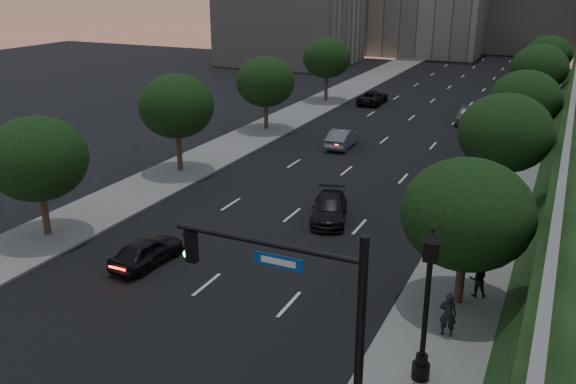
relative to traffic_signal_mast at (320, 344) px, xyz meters
The scene contains 25 objects.
ground 9.28m from the traffic_signal_mast, 165.21° to the left, with size 160.00×160.00×0.00m, color black.
road_surface 33.42m from the traffic_signal_mast, 104.37° to the left, with size 16.00×140.00×0.02m, color black.
sidewalk_right 32.44m from the traffic_signal_mast, 86.43° to the left, with size 4.50×140.00×0.15m, color slate.
sidewalk_left 37.29m from the traffic_signal_mast, 119.89° to the left, with size 4.50×140.00×0.15m, color slate.
parapet_wall 30.64m from the traffic_signal_mast, 80.12° to the left, with size 0.35×90.00×0.70m, color slate.
office_block_filler 79.96m from the traffic_signal_mast, 115.38° to the left, with size 18.00×16.00×14.00m, color #A7A299.
tree_right_a 10.39m from the traffic_signal_mast, 78.58° to the left, with size 5.20×5.20×6.24m.
tree_right_b 22.29m from the traffic_signal_mast, 84.71° to the left, with size 5.20×5.20×6.74m.
tree_right_c 35.24m from the traffic_signal_mast, 86.66° to the left, with size 5.20×5.20×6.24m.
tree_right_d 49.23m from the traffic_signal_mast, 87.61° to the left, with size 5.20×5.20×6.74m.
tree_right_e 64.21m from the traffic_signal_mast, 88.17° to the left, with size 5.20×5.20×6.24m.
tree_left_a 20.27m from the traffic_signal_mast, 156.20° to the left, with size 5.00×5.00×6.34m.
tree_left_b 27.42m from the traffic_signal_mast, 132.59° to the left, with size 5.00×5.00×6.71m.
tree_left_c 38.01m from the traffic_signal_mast, 119.20° to the left, with size 5.00×5.00×6.34m.
tree_left_d 50.70m from the traffic_signal_mast, 111.46° to the left, with size 5.00×5.00×6.71m.
traffic_signal_mast is the anchor object (origin of this frame).
street_lamp 4.97m from the traffic_signal_mast, 67.70° to the left, with size 0.64×0.64×5.62m.
sedan_near_left 14.47m from the traffic_signal_mast, 146.81° to the left, with size 1.60×3.98×1.36m, color black.
sedan_mid_left 32.80m from the traffic_signal_mast, 109.06° to the left, with size 1.55×4.44×1.46m, color slate.
sedan_far_left 49.93m from the traffic_signal_mast, 105.83° to the left, with size 2.28×4.95×1.37m, color black.
sedan_near_right 17.83m from the traffic_signal_mast, 110.37° to the left, with size 1.86×4.57×1.32m, color black.
sedan_far_right 43.51m from the traffic_signal_mast, 94.38° to the left, with size 1.86×4.63×1.58m, color #585B60.
pedestrian_a 8.19m from the traffic_signal_mast, 74.18° to the left, with size 0.64×0.42×1.75m, color black.
pedestrian_b 11.62m from the traffic_signal_mast, 76.32° to the left, with size 0.74×0.58×1.53m, color black.
pedestrian_c 18.42m from the traffic_signal_mast, 85.23° to the left, with size 1.08×0.45×1.85m, color black.
Camera 1 is at (13.31, -15.01, 12.93)m, focal length 38.00 mm.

